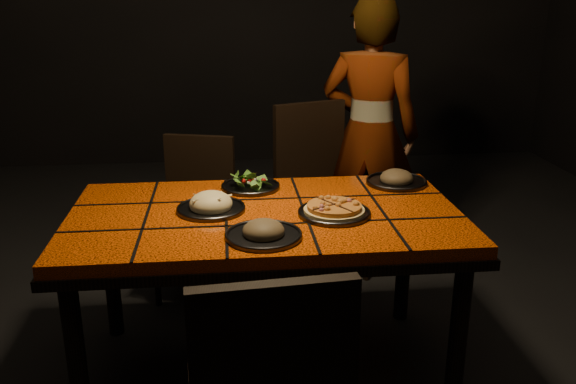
{
  "coord_description": "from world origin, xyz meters",
  "views": [
    {
      "loc": [
        -0.15,
        -2.35,
        1.62
      ],
      "look_at": [
        0.1,
        0.03,
        0.82
      ],
      "focal_mm": 38.0,
      "sensor_mm": 36.0,
      "label": 1
    }
  ],
  "objects": [
    {
      "name": "dining_table",
      "position": [
        0.0,
        0.0,
        0.67
      ],
      "size": [
        1.62,
        0.92,
        0.75
      ],
      "color": "#E74D07",
      "rests_on": "ground"
    },
    {
      "name": "diner",
      "position": [
        0.7,
        1.12,
        0.8
      ],
      "size": [
        0.69,
        0.59,
        1.6
      ],
      "primitive_type": "imported",
      "rotation": [
        0.0,
        0.0,
        2.72
      ],
      "color": "brown",
      "rests_on": "ground"
    },
    {
      "name": "plate_pizza",
      "position": [
        0.28,
        -0.07,
        0.77
      ],
      "size": [
        0.34,
        0.34,
        0.04
      ],
      "color": "#39383E",
      "rests_on": "dining_table"
    },
    {
      "name": "room_shell",
      "position": [
        0.0,
        0.0,
        1.5
      ],
      "size": [
        6.04,
        7.04,
        3.08
      ],
      "color": "black",
      "rests_on": "ground"
    },
    {
      "name": "plate_mushroom_b",
      "position": [
        0.64,
        0.31,
        0.77
      ],
      "size": [
        0.28,
        0.28,
        0.09
      ],
      "color": "#39383E",
      "rests_on": "dining_table"
    },
    {
      "name": "chair_far_right",
      "position": [
        0.38,
        1.0,
        0.57
      ],
      "size": [
        0.58,
        0.58,
        1.0
      ],
      "rotation": [
        0.0,
        0.0,
        0.35
      ],
      "color": "black",
      "rests_on": "ground"
    },
    {
      "name": "plate_salad",
      "position": [
        -0.05,
        0.31,
        0.78
      ],
      "size": [
        0.27,
        0.27,
        0.07
      ],
      "color": "#39383E",
      "rests_on": "dining_table"
    },
    {
      "name": "chair_far_left",
      "position": [
        -0.32,
        0.82,
        0.49
      ],
      "size": [
        0.48,
        0.48,
        0.86
      ],
      "rotation": [
        0.0,
        0.0,
        -0.27
      ],
      "color": "black",
      "rests_on": "ground"
    },
    {
      "name": "plate_pasta",
      "position": [
        -0.22,
        0.03,
        0.77
      ],
      "size": [
        0.28,
        0.28,
        0.09
      ],
      "color": "#39383E",
      "rests_on": "dining_table"
    },
    {
      "name": "plate_mushroom_a",
      "position": [
        -0.02,
        -0.28,
        0.77
      ],
      "size": [
        0.29,
        0.29,
        0.09
      ],
      "color": "#39383E",
      "rests_on": "dining_table"
    }
  ]
}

